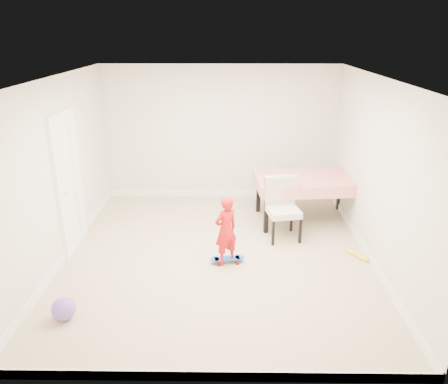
{
  "coord_description": "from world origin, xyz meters",
  "views": [
    {
      "loc": [
        0.18,
        -5.81,
        3.21
      ],
      "look_at": [
        0.1,
        0.2,
        0.95
      ],
      "focal_mm": 35.0,
      "sensor_mm": 36.0,
      "label": 1
    }
  ],
  "objects_px": {
    "child": "(226,232)",
    "skateboard": "(227,260)",
    "dining_table": "(305,199)",
    "balloon": "(63,309)",
    "dining_chair": "(283,210)"
  },
  "relations": [
    {
      "from": "dining_table",
      "to": "skateboard",
      "type": "relative_size",
      "value": 3.43
    },
    {
      "from": "child",
      "to": "skateboard",
      "type": "bearing_deg",
      "value": -163.64
    },
    {
      "from": "dining_table",
      "to": "skateboard",
      "type": "height_order",
      "value": "dining_table"
    },
    {
      "from": "balloon",
      "to": "dining_chair",
      "type": "bearing_deg",
      "value": 37.81
    },
    {
      "from": "dining_chair",
      "to": "skateboard",
      "type": "relative_size",
      "value": 1.98
    },
    {
      "from": "skateboard",
      "to": "dining_table",
      "type": "bearing_deg",
      "value": 38.55
    },
    {
      "from": "dining_chair",
      "to": "child",
      "type": "xyz_separation_m",
      "value": [
        -0.91,
        -0.85,
        0.0
      ]
    },
    {
      "from": "dining_table",
      "to": "child",
      "type": "height_order",
      "value": "child"
    },
    {
      "from": "dining_table",
      "to": "skateboard",
      "type": "bearing_deg",
      "value": -136.41
    },
    {
      "from": "dining_table",
      "to": "child",
      "type": "xyz_separation_m",
      "value": [
        -1.38,
        -1.57,
        0.09
      ]
    },
    {
      "from": "balloon",
      "to": "dining_table",
      "type": "bearing_deg",
      "value": 41.49
    },
    {
      "from": "dining_chair",
      "to": "child",
      "type": "relative_size",
      "value": 0.99
    },
    {
      "from": "dining_chair",
      "to": "skateboard",
      "type": "bearing_deg",
      "value": -148.12
    },
    {
      "from": "dining_table",
      "to": "dining_chair",
      "type": "distance_m",
      "value": 0.87
    },
    {
      "from": "child",
      "to": "balloon",
      "type": "bearing_deg",
      "value": -0.91
    }
  ]
}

